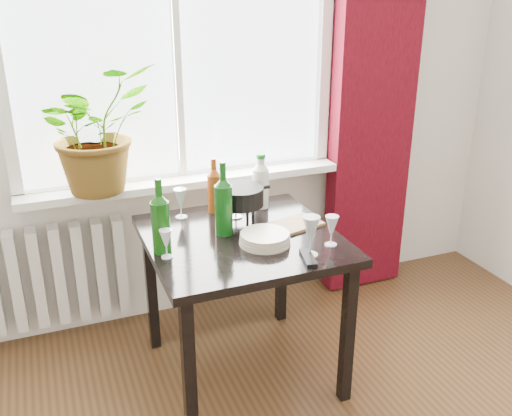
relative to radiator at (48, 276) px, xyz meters
name	(u,v)px	position (x,y,z in m)	size (l,w,h in m)	color
window	(174,28)	(0.75, 0.04, 1.22)	(1.72, 0.08, 1.62)	white
windowsill	(185,181)	(0.75, -0.03, 0.44)	(1.72, 0.20, 0.04)	white
curtain	(375,80)	(1.87, -0.06, 0.92)	(0.50, 0.12, 2.56)	#3C050E
radiator	(48,276)	(0.00, 0.00, 0.00)	(0.80, 0.10, 0.55)	silver
table	(242,254)	(0.85, -0.63, 0.27)	(0.85, 0.85, 0.74)	black
potted_plant	(95,129)	(0.31, -0.07, 0.77)	(0.56, 0.48, 0.62)	#217C22
wine_bottle_left	(160,216)	(0.48, -0.66, 0.53)	(0.08, 0.08, 0.33)	#0E430C
wine_bottle_right	(223,198)	(0.78, -0.58, 0.53)	(0.08, 0.08, 0.35)	#0C410F
bottle_amber	(214,185)	(0.83, -0.31, 0.50)	(0.07, 0.07, 0.28)	#7A350D
cleaning_bottle	(261,181)	(1.06, -0.33, 0.50)	(0.08, 0.08, 0.29)	silver
wineglass_front_right	(311,236)	(1.05, -0.92, 0.45)	(0.08, 0.08, 0.18)	silver
wineglass_far_right	(331,231)	(1.18, -0.87, 0.43)	(0.06, 0.06, 0.14)	silver
wineglass_back_center	(236,201)	(0.90, -0.42, 0.44)	(0.07, 0.07, 0.17)	silver
wineglass_back_left	(181,203)	(0.65, -0.32, 0.44)	(0.06, 0.06, 0.15)	white
wineglass_front_left	(166,244)	(0.48, -0.72, 0.42)	(0.05, 0.05, 0.13)	white
plate_stack	(265,238)	(0.92, -0.75, 0.38)	(0.23, 0.23, 0.05)	beige
fondue_pot	(240,204)	(0.90, -0.47, 0.45)	(0.26, 0.22, 0.17)	black
tv_remote	(308,258)	(1.02, -0.96, 0.37)	(0.04, 0.15, 0.02)	black
cutting_board	(294,225)	(1.12, -0.62, 0.37)	(0.25, 0.16, 0.01)	olive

